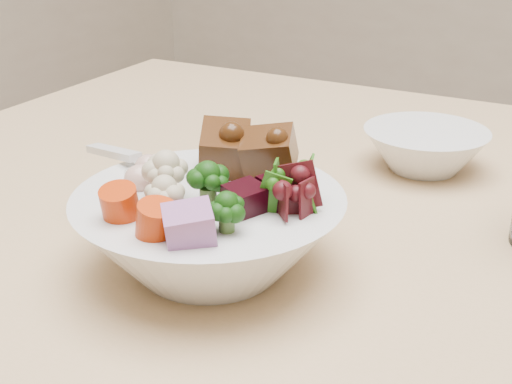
# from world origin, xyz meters

# --- Properties ---
(food_bowl) EXTENTS (0.22, 0.22, 0.12)m
(food_bowl) POSITION_xyz_m (-0.16, -0.18, 0.84)
(food_bowl) COLOR silver
(food_bowl) RESTS_ON dining_table
(soup_spoon) EXTENTS (0.12, 0.06, 0.02)m
(soup_spoon) POSITION_xyz_m (-0.24, -0.17, 0.87)
(soup_spoon) COLOR silver
(soup_spoon) RESTS_ON food_bowl
(side_bowl) EXTENTS (0.14, 0.14, 0.05)m
(side_bowl) POSITION_xyz_m (-0.07, 0.12, 0.82)
(side_bowl) COLOR silver
(side_bowl) RESTS_ON dining_table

